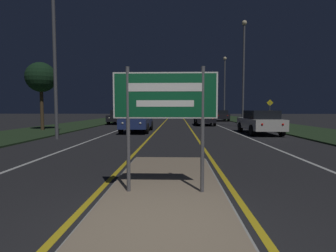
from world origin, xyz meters
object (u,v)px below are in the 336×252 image
Objects in this scene: streetlight_right_near at (244,64)px; highway_sign at (165,103)px; car_receding_1 at (204,118)px; car_receding_2 at (220,115)px; streetlight_left_near at (54,22)px; warning_sign at (270,110)px; streetlight_right_far at (225,82)px; car_receding_0 at (260,122)px; car_approaching_1 at (120,117)px; car_approaching_0 at (137,121)px.

highway_sign is at bearing -107.79° from streetlight_right_near.
car_receding_2 is (3.01, 9.11, 0.02)m from car_receding_1.
streetlight_left_near reaches higher than warning_sign.
streetlight_right_far reaches higher than car_receding_0.
car_approaching_1 is at bearing 104.27° from highway_sign.
car_approaching_1 is (-8.74, 2.06, 0.03)m from car_receding_1.
highway_sign is at bearing -75.73° from car_approaching_1.
streetlight_right_far is at bearing 55.07° from car_receding_2.
streetlight_left_near is 2.10× the size of car_receding_0.
car_receding_1 is 0.96× the size of car_receding_2.
streetlight_left_near reaches higher than streetlight_right_far.
streetlight_right_near is (6.13, 19.11, 3.86)m from highway_sign.
streetlight_left_near is 7.86m from car_approaching_0.
car_receding_0 reaches higher than car_approaching_0.
streetlight_left_near reaches higher than car_approaching_0.
warning_sign is at bearing 35.44° from streetlight_left_near.
car_receding_2 is at bearing 78.87° from highway_sign.
streetlight_left_near is 15.96m from streetlight_right_near.
streetlight_left_near is at bearing -119.88° from car_receding_2.
car_receding_2 is 13.70m from car_approaching_1.
car_approaching_0 is 1.99× the size of warning_sign.
streetlight_left_near is 1.05× the size of streetlight_right_near.
warning_sign reaches higher than car_approaching_1.
streetlight_right_near is at bearing 39.44° from streetlight_left_near.
car_receding_2 is (-0.23, 10.91, -4.81)m from streetlight_right_near.
highway_sign is 23.72m from car_approaching_1.
car_receding_0 is at bearing -8.46° from car_approaching_0.
highway_sign is 11.75m from streetlight_left_near.
warning_sign reaches higher than car_receding_2.
streetlight_right_near is 13.47m from car_approaching_1.
car_receding_2 is 10.85m from warning_sign.
car_receding_0 is at bearing -91.22° from car_receding_2.
car_approaching_0 is at bearing -70.98° from car_approaching_1.
car_approaching_0 is at bearing -146.87° from streetlight_right_near.
streetlight_right_near is 3.95× the size of warning_sign.
car_receding_1 is 0.90× the size of car_approaching_1.
car_receding_1 is at bearing -110.16° from streetlight_right_far.
streetlight_right_far is 1.81× the size of car_approaching_0.
car_approaching_1 is at bearing 88.58° from streetlight_left_near.
streetlight_right_near reaches higher than car_receding_2.
car_receding_1 is at bearing 52.74° from streetlight_left_near.
car_approaching_0 is (-8.46, -16.58, -0.01)m from car_receding_2.
car_approaching_0 is 10.09m from car_approaching_1.
highway_sign is 31.91m from streetlight_right_far.
highway_sign reaches higher than car_approaching_0.
car_receding_0 is at bearing 65.70° from highway_sign.
highway_sign is at bearing -55.41° from streetlight_left_near.
streetlight_right_near reaches higher than warning_sign.
streetlight_left_near reaches higher than car_receding_2.
car_receding_2 is (12.09, 21.05, -5.34)m from streetlight_left_near.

